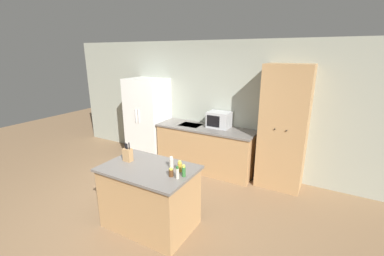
{
  "coord_description": "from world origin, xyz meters",
  "views": [
    {
      "loc": [
        2.38,
        -2.48,
        2.37
      ],
      "look_at": [
        0.19,
        1.4,
        1.05
      ],
      "focal_mm": 24.0,
      "sensor_mm": 36.0,
      "label": 1
    }
  ],
  "objects_px": {
    "microwave": "(219,120)",
    "knife_block": "(128,155)",
    "pantry_cabinet": "(284,128)",
    "spice_bottle_amber_oil": "(184,171)",
    "spice_bottle_green_herb": "(171,163)",
    "spice_bottle_short_red": "(177,173)",
    "spice_bottle_pale_salt": "(171,173)",
    "spice_bottle_tall_dark": "(180,167)",
    "refrigerator": "(148,119)"
  },
  "relations": [
    {
      "from": "pantry_cabinet",
      "to": "spice_bottle_tall_dark",
      "type": "distance_m",
      "value": 2.17
    },
    {
      "from": "refrigerator",
      "to": "pantry_cabinet",
      "type": "bearing_deg",
      "value": 1.48
    },
    {
      "from": "knife_block",
      "to": "spice_bottle_amber_oil",
      "type": "height_order",
      "value": "knife_block"
    },
    {
      "from": "microwave",
      "to": "spice_bottle_pale_salt",
      "type": "xyz_separation_m",
      "value": [
        0.32,
        -2.2,
        -0.14
      ]
    },
    {
      "from": "refrigerator",
      "to": "spice_bottle_amber_oil",
      "type": "height_order",
      "value": "refrigerator"
    },
    {
      "from": "pantry_cabinet",
      "to": "spice_bottle_short_red",
      "type": "height_order",
      "value": "pantry_cabinet"
    },
    {
      "from": "knife_block",
      "to": "spice_bottle_tall_dark",
      "type": "height_order",
      "value": "knife_block"
    },
    {
      "from": "microwave",
      "to": "spice_bottle_pale_salt",
      "type": "relative_size",
      "value": 4.09
    },
    {
      "from": "refrigerator",
      "to": "knife_block",
      "type": "distance_m",
      "value": 2.32
    },
    {
      "from": "spice_bottle_short_red",
      "to": "microwave",
      "type": "bearing_deg",
      "value": 100.78
    },
    {
      "from": "spice_bottle_pale_salt",
      "to": "knife_block",
      "type": "bearing_deg",
      "value": 173.74
    },
    {
      "from": "spice_bottle_tall_dark",
      "to": "spice_bottle_amber_oil",
      "type": "bearing_deg",
      "value": -38.87
    },
    {
      "from": "spice_bottle_amber_oil",
      "to": "spice_bottle_green_herb",
      "type": "xyz_separation_m",
      "value": [
        -0.27,
        0.13,
        0.0
      ]
    },
    {
      "from": "microwave",
      "to": "knife_block",
      "type": "xyz_separation_m",
      "value": [
        -0.47,
        -2.11,
        -0.09
      ]
    },
    {
      "from": "knife_block",
      "to": "spice_bottle_tall_dark",
      "type": "xyz_separation_m",
      "value": [
        0.82,
        0.08,
        -0.03
      ]
    },
    {
      "from": "refrigerator",
      "to": "spice_bottle_green_herb",
      "type": "distance_m",
      "value": 2.65
    },
    {
      "from": "spice_bottle_amber_oil",
      "to": "spice_bottle_green_herb",
      "type": "distance_m",
      "value": 0.3
    },
    {
      "from": "refrigerator",
      "to": "microwave",
      "type": "bearing_deg",
      "value": 4.99
    },
    {
      "from": "spice_bottle_tall_dark",
      "to": "microwave",
      "type": "bearing_deg",
      "value": 99.6
    },
    {
      "from": "refrigerator",
      "to": "spice_bottle_green_herb",
      "type": "height_order",
      "value": "refrigerator"
    },
    {
      "from": "knife_block",
      "to": "spice_bottle_short_red",
      "type": "xyz_separation_m",
      "value": [
        0.89,
        -0.1,
        -0.02
      ]
    },
    {
      "from": "refrigerator",
      "to": "microwave",
      "type": "height_order",
      "value": "refrigerator"
    },
    {
      "from": "spice_bottle_tall_dark",
      "to": "pantry_cabinet",
      "type": "bearing_deg",
      "value": 65.16
    },
    {
      "from": "pantry_cabinet",
      "to": "spice_bottle_green_herb",
      "type": "relative_size",
      "value": 13.59
    },
    {
      "from": "spice_bottle_amber_oil",
      "to": "spice_bottle_pale_salt",
      "type": "bearing_deg",
      "value": -152.89
    },
    {
      "from": "refrigerator",
      "to": "spice_bottle_amber_oil",
      "type": "bearing_deg",
      "value": -42.5
    },
    {
      "from": "spice_bottle_short_red",
      "to": "knife_block",
      "type": "bearing_deg",
      "value": 173.67
    },
    {
      "from": "knife_block",
      "to": "spice_bottle_green_herb",
      "type": "xyz_separation_m",
      "value": [
        0.67,
        0.11,
        -0.02
      ]
    },
    {
      "from": "spice_bottle_short_red",
      "to": "spice_bottle_pale_salt",
      "type": "distance_m",
      "value": 0.1
    },
    {
      "from": "spice_bottle_pale_salt",
      "to": "pantry_cabinet",
      "type": "bearing_deg",
      "value": 66.35
    },
    {
      "from": "refrigerator",
      "to": "spice_bottle_short_red",
      "type": "distance_m",
      "value": 2.96
    },
    {
      "from": "microwave",
      "to": "spice_bottle_green_herb",
      "type": "distance_m",
      "value": 2.01
    },
    {
      "from": "microwave",
      "to": "pantry_cabinet",
      "type": "bearing_deg",
      "value": -3.28
    },
    {
      "from": "spice_bottle_tall_dark",
      "to": "spice_bottle_amber_oil",
      "type": "distance_m",
      "value": 0.15
    },
    {
      "from": "refrigerator",
      "to": "knife_block",
      "type": "bearing_deg",
      "value": -58.04
    },
    {
      "from": "pantry_cabinet",
      "to": "microwave",
      "type": "height_order",
      "value": "pantry_cabinet"
    },
    {
      "from": "knife_block",
      "to": "spice_bottle_tall_dark",
      "type": "distance_m",
      "value": 0.82
    },
    {
      "from": "spice_bottle_short_red",
      "to": "spice_bottle_green_herb",
      "type": "bearing_deg",
      "value": 137.23
    },
    {
      "from": "spice_bottle_tall_dark",
      "to": "spice_bottle_short_red",
      "type": "bearing_deg",
      "value": -66.55
    },
    {
      "from": "pantry_cabinet",
      "to": "spice_bottle_amber_oil",
      "type": "relative_size",
      "value": 14.2
    },
    {
      "from": "pantry_cabinet",
      "to": "knife_block",
      "type": "height_order",
      "value": "pantry_cabinet"
    },
    {
      "from": "spice_bottle_amber_oil",
      "to": "knife_block",
      "type": "bearing_deg",
      "value": 179.05
    },
    {
      "from": "microwave",
      "to": "knife_block",
      "type": "distance_m",
      "value": 2.17
    },
    {
      "from": "refrigerator",
      "to": "pantry_cabinet",
      "type": "height_order",
      "value": "pantry_cabinet"
    },
    {
      "from": "spice_bottle_tall_dark",
      "to": "spice_bottle_amber_oil",
      "type": "height_order",
      "value": "spice_bottle_amber_oil"
    },
    {
      "from": "pantry_cabinet",
      "to": "spice_bottle_short_red",
      "type": "distance_m",
      "value": 2.3
    },
    {
      "from": "microwave",
      "to": "spice_bottle_amber_oil",
      "type": "relative_size",
      "value": 2.87
    },
    {
      "from": "spice_bottle_pale_salt",
      "to": "spice_bottle_tall_dark",
      "type": "bearing_deg",
      "value": 81.99
    },
    {
      "from": "pantry_cabinet",
      "to": "refrigerator",
      "type": "bearing_deg",
      "value": -178.52
    },
    {
      "from": "refrigerator",
      "to": "spice_bottle_short_red",
      "type": "xyz_separation_m",
      "value": [
        2.12,
        -2.06,
        0.05
      ]
    }
  ]
}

